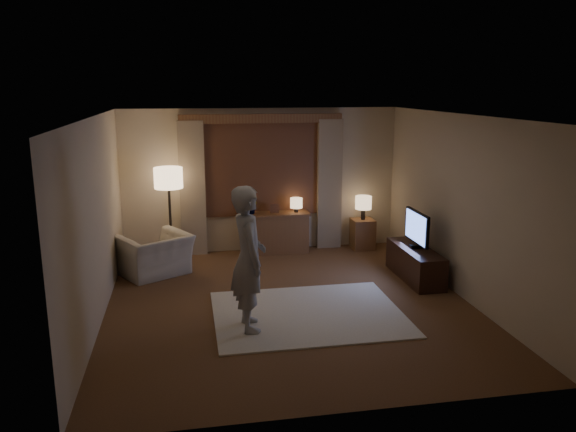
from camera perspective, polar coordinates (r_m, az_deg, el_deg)
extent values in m
cube|color=brown|center=(7.97, 0.11, -8.95)|extent=(5.00, 5.50, 0.02)
cube|color=silver|center=(7.40, 0.12, 10.21)|extent=(5.00, 5.50, 0.02)
cube|color=beige|center=(10.26, -2.71, 3.64)|extent=(5.00, 0.02, 2.60)
cube|color=beige|center=(5.00, 5.94, -6.66)|extent=(5.00, 0.02, 2.60)
cube|color=beige|center=(7.55, -18.97, -0.51)|extent=(0.02, 5.50, 2.60)
cube|color=beige|center=(8.40, 17.21, 0.94)|extent=(0.02, 5.50, 2.60)
cube|color=black|center=(10.19, -2.70, 5.00)|extent=(2.00, 0.01, 1.70)
cube|color=brown|center=(10.18, -2.69, 4.99)|extent=(2.08, 0.04, 1.78)
cube|color=tan|center=(10.08, -9.68, 2.72)|extent=(0.45, 0.12, 2.40)
cube|color=tan|center=(10.41, 4.23, 3.20)|extent=(0.45, 0.12, 2.40)
cube|color=brown|center=(10.04, -2.71, 9.87)|extent=(2.90, 0.14, 0.16)
cube|color=#ECE4C6|center=(7.62, 2.05, -9.87)|extent=(2.50, 2.00, 0.02)
cube|color=brown|center=(10.23, -1.36, -1.82)|extent=(1.20, 0.40, 0.70)
cube|color=brown|center=(10.13, -1.38, 0.64)|extent=(0.16, 0.02, 0.20)
imported|color=#999999|center=(10.06, -3.63, 0.83)|extent=(0.17, 0.13, 0.30)
cylinder|color=black|center=(10.20, 0.84, 0.51)|extent=(0.08, 0.08, 0.12)
cylinder|color=#FFCF99|center=(10.17, 0.85, 1.34)|extent=(0.22, 0.22, 0.18)
cylinder|color=black|center=(9.99, -11.67, -4.45)|extent=(0.35, 0.35, 0.03)
cylinder|color=black|center=(9.82, -11.84, -0.90)|extent=(0.04, 0.04, 1.31)
cylinder|color=#FFCF99|center=(9.66, -12.06, 3.81)|extent=(0.48, 0.48, 0.35)
imported|color=beige|center=(9.28, -13.36, -3.86)|extent=(1.34, 1.29, 0.66)
cube|color=brown|center=(10.58, 7.57, -1.82)|extent=(0.40, 0.40, 0.56)
cylinder|color=black|center=(10.49, 7.63, 0.19)|extent=(0.08, 0.08, 0.20)
cylinder|color=#FFCF99|center=(10.44, 7.67, 1.36)|extent=(0.30, 0.30, 0.24)
cube|color=black|center=(9.10, 12.79, -4.71)|extent=(0.45, 1.40, 0.50)
cube|color=black|center=(9.02, 12.87, -3.04)|extent=(0.20, 0.09, 0.05)
cube|color=black|center=(8.94, 12.98, -1.11)|extent=(0.05, 0.82, 0.50)
cube|color=#5173DD|center=(8.93, 12.81, -1.12)|extent=(0.00, 0.76, 0.45)
imported|color=#A8A39B|center=(6.89, -4.03, -4.32)|extent=(0.48, 0.69, 1.81)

